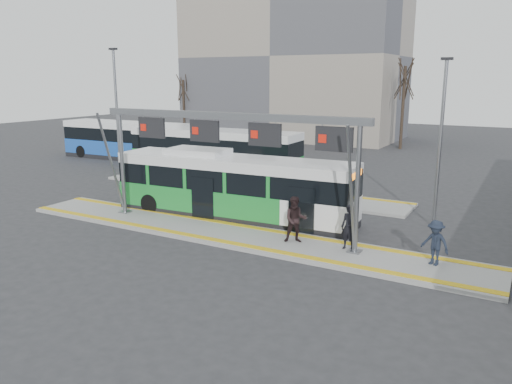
% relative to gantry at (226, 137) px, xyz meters
% --- Properties ---
extents(ground, '(120.00, 120.00, 0.00)m').
position_rel_gantry_xyz_m(ground, '(0.35, -0.25, -4.30)').
color(ground, '#2D2D30').
rests_on(ground, ground).
extents(platform_main, '(22.00, 3.00, 0.15)m').
position_rel_gantry_xyz_m(platform_main, '(0.35, -0.25, -4.22)').
color(platform_main, gray).
rests_on(platform_main, ground).
extents(platform_second, '(20.00, 3.00, 0.15)m').
position_rel_gantry_xyz_m(platform_second, '(-3.65, 7.75, -4.22)').
color(platform_second, gray).
rests_on(platform_second, ground).
extents(tactile_main, '(22.00, 2.65, 0.02)m').
position_rel_gantry_xyz_m(tactile_main, '(0.35, -0.25, -4.14)').
color(tactile_main, gold).
rests_on(tactile_main, platform_main).
extents(tactile_second, '(20.00, 0.35, 0.02)m').
position_rel_gantry_xyz_m(tactile_second, '(-3.65, 8.90, -4.14)').
color(tactile_second, gold).
rests_on(tactile_second, platform_second).
extents(gantry, '(13.00, 1.68, 5.20)m').
position_rel_gantry_xyz_m(gantry, '(0.00, 0.00, 0.00)').
color(gantry, slate).
rests_on(gantry, platform_main).
extents(apartment_block, '(24.50, 12.50, 18.40)m').
position_rel_gantry_xyz_m(apartment_block, '(-13.65, 35.75, 4.91)').
color(apartment_block, gray).
rests_on(apartment_block, ground).
extents(hero_bus, '(12.24, 3.28, 3.33)m').
position_rel_gantry_xyz_m(hero_bus, '(-1.15, 2.35, -2.78)').
color(hero_bus, black).
rests_on(hero_bus, ground).
extents(bg_bus_green, '(12.88, 3.05, 3.20)m').
position_rel_gantry_xyz_m(bg_bus_green, '(-8.47, 11.46, -2.72)').
color(bg_bus_green, black).
rests_on(bg_bus_green, ground).
extents(bg_bus_blue, '(12.13, 3.18, 3.14)m').
position_rel_gantry_xyz_m(bg_bus_blue, '(-18.65, 13.51, -2.75)').
color(bg_bus_blue, black).
rests_on(bg_bus_blue, ground).
extents(passenger_a, '(0.69, 0.48, 1.80)m').
position_rel_gantry_xyz_m(passenger_a, '(5.53, 0.24, -3.25)').
color(passenger_a, black).
rests_on(passenger_a, platform_main).
extents(passenger_b, '(1.17, 1.09, 1.92)m').
position_rel_gantry_xyz_m(passenger_b, '(3.32, 0.01, -3.19)').
color(passenger_b, black).
rests_on(passenger_b, platform_main).
extents(passenger_c, '(1.23, 0.96, 1.67)m').
position_rel_gantry_xyz_m(passenger_c, '(8.79, 0.16, -3.32)').
color(passenger_c, '#1B2231').
rests_on(passenger_c, platform_main).
extents(tree_left, '(1.40, 1.40, 8.94)m').
position_rel_gantry_xyz_m(tree_left, '(-0.14, 32.13, 2.48)').
color(tree_left, '#382B21').
rests_on(tree_left, ground).
extents(tree_mid, '(1.40, 1.40, 8.45)m').
position_rel_gantry_xyz_m(tree_mid, '(0.09, 31.08, 2.11)').
color(tree_mid, '#382B21').
rests_on(tree_mid, ground).
extents(tree_far, '(1.40, 1.40, 7.41)m').
position_rel_gantry_xyz_m(tree_far, '(-24.80, 29.40, 1.32)').
color(tree_far, '#382B21').
rests_on(tree_far, ground).
extents(lamp_west, '(0.50, 0.25, 8.51)m').
position_rel_gantry_xyz_m(lamp_west, '(-11.04, 4.82, 0.20)').
color(lamp_west, slate).
rests_on(lamp_west, ground).
extents(lamp_east, '(0.50, 0.25, 7.64)m').
position_rel_gantry_xyz_m(lamp_east, '(7.80, 5.68, -0.24)').
color(lamp_east, slate).
rests_on(lamp_east, ground).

